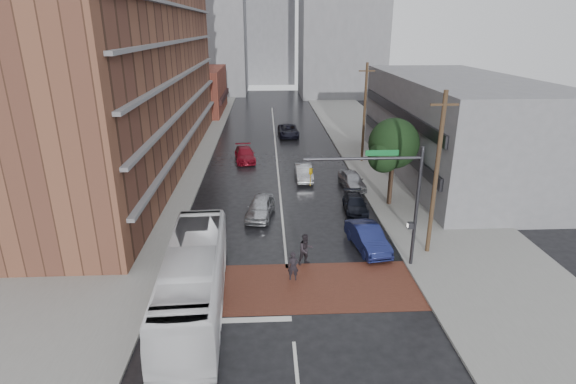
{
  "coord_description": "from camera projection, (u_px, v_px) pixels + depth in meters",
  "views": [
    {
      "loc": [
        -1.08,
        -20.45,
        13.25
      ],
      "look_at": [
        0.23,
        5.91,
        3.5
      ],
      "focal_mm": 28.0,
      "sensor_mm": 36.0,
      "label": 1
    }
  ],
  "objects": [
    {
      "name": "ground",
      "position": [
        289.0,
        292.0,
        23.8
      ],
      "size": [
        160.0,
        160.0,
        0.0
      ],
      "primitive_type": "plane",
      "color": "black",
      "rests_on": "ground"
    },
    {
      "name": "crosswalk",
      "position": [
        289.0,
        287.0,
        24.27
      ],
      "size": [
        14.0,
        5.0,
        0.02
      ],
      "primitive_type": "cube",
      "color": "brown",
      "rests_on": "ground"
    },
    {
      "name": "sidewalk_west",
      "position": [
        166.0,
        161.0,
        46.66
      ],
      "size": [
        9.0,
        90.0,
        0.15
      ],
      "primitive_type": "cube",
      "color": "gray",
      "rests_on": "ground"
    },
    {
      "name": "sidewalk_east",
      "position": [
        385.0,
        158.0,
        47.73
      ],
      "size": [
        9.0,
        90.0,
        0.15
      ],
      "primitive_type": "cube",
      "color": "gray",
      "rests_on": "ground"
    },
    {
      "name": "apartment_block",
      "position": [
        122.0,
        18.0,
        40.78
      ],
      "size": [
        10.0,
        44.0,
        28.0
      ],
      "primitive_type": "cube",
      "color": "brown",
      "rests_on": "ground"
    },
    {
      "name": "storefront_west",
      "position": [
        198.0,
        91.0,
        72.62
      ],
      "size": [
        8.0,
        16.0,
        7.0
      ],
      "primitive_type": "cube",
      "color": "brown",
      "rests_on": "ground"
    },
    {
      "name": "building_east",
      "position": [
        455.0,
        127.0,
        41.74
      ],
      "size": [
        11.0,
        26.0,
        9.0
      ],
      "primitive_type": "cube",
      "color": "gray",
      "rests_on": "ground"
    },
    {
      "name": "distant_tower_west",
      "position": [
        200.0,
        12.0,
        90.68
      ],
      "size": [
        18.0,
        16.0,
        32.0
      ],
      "primitive_type": "cube",
      "color": "gray",
      "rests_on": "ground"
    },
    {
      "name": "distant_tower_east",
      "position": [
        343.0,
        0.0,
        85.66
      ],
      "size": [
        16.0,
        14.0,
        36.0
      ],
      "primitive_type": "cube",
      "color": "gray",
      "rests_on": "ground"
    },
    {
      "name": "distant_tower_center",
      "position": [
        269.0,
        32.0,
        108.64
      ],
      "size": [
        12.0,
        10.0,
        24.0
      ],
      "primitive_type": "cube",
      "color": "gray",
      "rests_on": "ground"
    },
    {
      "name": "street_tree",
      "position": [
        394.0,
        147.0,
        33.83
      ],
      "size": [
        4.2,
        4.1,
        6.9
      ],
      "color": "#332319",
      "rests_on": "ground"
    },
    {
      "name": "signal_mast",
      "position": [
        393.0,
        191.0,
        24.77
      ],
      "size": [
        6.5,
        0.3,
        7.2
      ],
      "color": "#2D2D33",
      "rests_on": "ground"
    },
    {
      "name": "utility_pole_near",
      "position": [
        436.0,
        174.0,
        26.18
      ],
      "size": [
        1.6,
        0.26,
        10.0
      ],
      "color": "#473321",
      "rests_on": "ground"
    },
    {
      "name": "utility_pole_far",
      "position": [
        364.0,
        113.0,
        44.91
      ],
      "size": [
        1.6,
        0.26,
        10.0
      ],
      "color": "#473321",
      "rests_on": "ground"
    },
    {
      "name": "transit_bus",
      "position": [
        194.0,
        278.0,
        22.08
      ],
      "size": [
        3.25,
        11.74,
        3.24
      ],
      "primitive_type": "imported",
      "rotation": [
        0.0,
        0.0,
        0.05
      ],
      "color": "white",
      "rests_on": "ground"
    },
    {
      "name": "pedestrian_a",
      "position": [
        293.0,
        266.0,
        24.72
      ],
      "size": [
        0.64,
        0.44,
        1.68
      ],
      "primitive_type": "imported",
      "rotation": [
        0.0,
        0.0,
        -0.07
      ],
      "color": "black",
      "rests_on": "ground"
    },
    {
      "name": "pedestrian_b",
      "position": [
        306.0,
        249.0,
        26.33
      ],
      "size": [
        1.14,
        1.03,
        1.91
      ],
      "primitive_type": "imported",
      "rotation": [
        0.0,
        0.0,
        0.4
      ],
      "color": "black",
      "rests_on": "ground"
    },
    {
      "name": "car_travel_a",
      "position": [
        260.0,
        207.0,
        33.02
      ],
      "size": [
        2.49,
        4.62,
        1.49
      ],
      "primitive_type": "imported",
      "rotation": [
        0.0,
        0.0,
        -0.17
      ],
      "color": "#B3B6BC",
      "rests_on": "ground"
    },
    {
      "name": "car_travel_b",
      "position": [
        304.0,
        173.0,
        41.02
      ],
      "size": [
        1.52,
        4.22,
        1.39
      ],
      "primitive_type": "imported",
      "rotation": [
        0.0,
        0.0,
        0.01
      ],
      "color": "#B3B7BB",
      "rests_on": "ground"
    },
    {
      "name": "car_travel_c",
      "position": [
        245.0,
        154.0,
        46.87
      ],
      "size": [
        2.54,
        5.03,
        1.4
      ],
      "primitive_type": "imported",
      "rotation": [
        0.0,
        0.0,
        0.12
      ],
      "color": "maroon",
      "rests_on": "ground"
    },
    {
      "name": "suv_travel",
      "position": [
        288.0,
        131.0,
        57.36
      ],
      "size": [
        2.64,
        5.43,
        1.49
      ],
      "primitive_type": "imported",
      "rotation": [
        0.0,
        0.0,
        0.03
      ],
      "color": "black",
      "rests_on": "ground"
    },
    {
      "name": "car_parked_near",
      "position": [
        368.0,
        238.0,
        28.26
      ],
      "size": [
        2.33,
        4.78,
        1.51
      ],
      "primitive_type": "imported",
      "rotation": [
        0.0,
        0.0,
        0.16
      ],
      "color": "#151B4B",
      "rests_on": "ground"
    },
    {
      "name": "car_parked_mid",
      "position": [
        355.0,
        204.0,
        34.04
      ],
      "size": [
        1.89,
        4.18,
        1.19
      ],
      "primitive_type": "imported",
      "rotation": [
        0.0,
        0.0,
        -0.06
      ],
      "color": "black",
      "rests_on": "ground"
    },
    {
      "name": "car_parked_far",
      "position": [
        352.0,
        180.0,
        38.97
      ],
      "size": [
        2.15,
        4.41,
        1.45
      ],
      "primitive_type": "imported",
      "rotation": [
        0.0,
        0.0,
        0.11
      ],
      "color": "#999BA0",
      "rests_on": "ground"
    }
  ]
}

